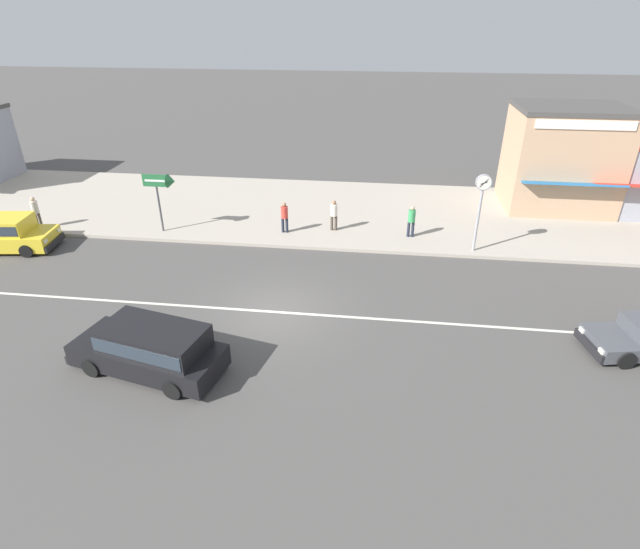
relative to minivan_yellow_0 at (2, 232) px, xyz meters
The scene contains 13 objects.
ground_plane 14.13m from the minivan_yellow_0, 15.79° to the right, with size 160.00×160.00×0.00m, color #4C4947.
lane_centre_stripe 14.13m from the minivan_yellow_0, 15.79° to the right, with size 50.40×0.14×0.01m, color silver.
kerb_strip 15.14m from the minivan_yellow_0, 26.13° to the left, with size 68.00×10.00×0.15m, color #ADA393.
minivan_yellow_0 is the anchor object (origin of this frame).
minivan_black_2 12.96m from the minivan_yellow_0, 35.70° to the right, with size 5.09×2.85×1.56m.
street_clock 21.78m from the minivan_yellow_0, ahead, with size 0.68×0.22×3.56m.
arrow_signboard 7.79m from the minivan_yellow_0, 20.08° to the left, with size 1.61×0.65×2.91m.
pedestrian_near_clock 13.04m from the minivan_yellow_0, 14.26° to the left, with size 0.34×0.34×1.53m.
pedestrian_mid_kerb 2.22m from the minivan_yellow_0, 82.96° to the left, with size 0.34×0.34×1.64m.
pedestrian_by_shop 19.07m from the minivan_yellow_0, 10.40° to the left, with size 0.34×0.34×1.56m.
pedestrian_far_end 15.47m from the minivan_yellow_0, 14.17° to the left, with size 0.34×0.34×1.55m.
shopfront_corner_warung 31.73m from the minivan_yellow_0, 16.57° to the left, with size 5.90×5.45×4.44m.
shopfront_mid_block 28.25m from the minivan_yellow_0, 18.17° to the left, with size 5.56×5.12×5.40m.
Camera 1 is at (3.62, -15.31, 9.96)m, focal length 28.00 mm.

